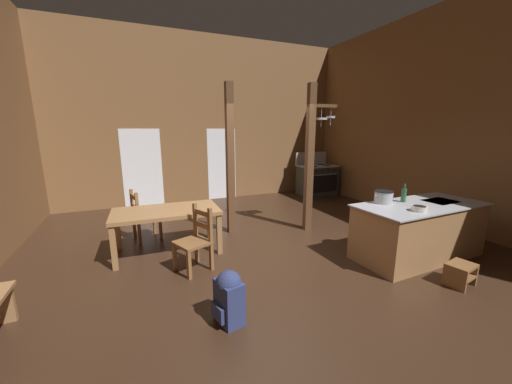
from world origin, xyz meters
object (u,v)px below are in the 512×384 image
(stockpot_on_counter, at_px, (384,197))
(mixing_bowl_on_counter, at_px, (419,209))
(stove_range, at_px, (317,180))
(ladderback_chair_by_post, at_px, (143,216))
(backpack, at_px, (229,296))
(step_stool, at_px, (460,273))
(dining_table, at_px, (166,215))
(ladderback_chair_near_window, at_px, (195,240))
(bottle_tall_on_counter, at_px, (404,195))
(kitchen_island, at_px, (418,231))

(stockpot_on_counter, relative_size, mixing_bowl_on_counter, 1.67)
(stove_range, xyz_separation_m, ladderback_chair_by_post, (-5.18, -1.92, -0.03))
(stove_range, xyz_separation_m, backpack, (-4.45, -4.84, -0.17))
(step_stool, bearing_deg, stove_range, 75.45)
(dining_table, distance_m, backpack, 2.22)
(ladderback_chair_near_window, relative_size, mixing_bowl_on_counter, 4.42)
(stockpot_on_counter, bearing_deg, ladderback_chair_near_window, 166.80)
(bottle_tall_on_counter, bearing_deg, mixing_bowl_on_counter, -117.33)
(step_stool, xyz_separation_m, ladderback_chair_by_post, (-3.80, 3.40, 0.27))
(stove_range, bearing_deg, step_stool, -104.55)
(kitchen_island, height_order, step_stool, kitchen_island)
(mixing_bowl_on_counter, xyz_separation_m, bottle_tall_on_counter, (0.25, 0.49, 0.08))
(dining_table, height_order, backpack, dining_table)
(backpack, xyz_separation_m, bottle_tall_on_counter, (3.17, 0.61, 0.69))
(kitchen_island, distance_m, mixing_bowl_on_counter, 0.68)
(bottle_tall_on_counter, bearing_deg, stockpot_on_counter, 168.89)
(mixing_bowl_on_counter, bearing_deg, kitchen_island, 33.68)
(stove_range, bearing_deg, mixing_bowl_on_counter, -107.92)
(stove_range, distance_m, dining_table, 5.53)
(kitchen_island, distance_m, bottle_tall_on_counter, 0.62)
(ladderback_chair_near_window, bearing_deg, stockpot_on_counter, -13.20)
(ladderback_chair_near_window, bearing_deg, kitchen_island, -15.81)
(kitchen_island, xyz_separation_m, stockpot_on_counter, (-0.51, 0.29, 0.54))
(ladderback_chair_by_post, bearing_deg, dining_table, -65.71)
(backpack, bearing_deg, mixing_bowl_on_counter, 2.38)
(ladderback_chair_near_window, xyz_separation_m, ladderback_chair_by_post, (-0.66, 1.57, 0.00))
(dining_table, relative_size, stockpot_on_counter, 4.82)
(kitchen_island, xyz_separation_m, mixing_bowl_on_counter, (-0.40, -0.27, 0.48))
(step_stool, height_order, dining_table, dining_table)
(dining_table, distance_m, bottle_tall_on_counter, 3.90)
(ladderback_chair_near_window, bearing_deg, bottle_tall_on_counter, -12.97)
(stockpot_on_counter, xyz_separation_m, bottle_tall_on_counter, (0.36, -0.07, 0.02))
(backpack, distance_m, stockpot_on_counter, 2.97)
(dining_table, bearing_deg, stove_range, 29.03)
(dining_table, height_order, ladderback_chair_near_window, ladderback_chair_near_window)
(stockpot_on_counter, height_order, mixing_bowl_on_counter, stockpot_on_counter)
(stove_range, xyz_separation_m, stockpot_on_counter, (-1.64, -4.17, 0.50))
(ladderback_chair_near_window, relative_size, backpack, 1.59)
(ladderback_chair_near_window, height_order, ladderback_chair_by_post, same)
(stove_range, distance_m, mixing_bowl_on_counter, 4.98)
(stove_range, relative_size, step_stool, 3.26)
(stove_range, bearing_deg, backpack, -132.57)
(stove_range, distance_m, backpack, 6.58)
(step_stool, xyz_separation_m, mixing_bowl_on_counter, (-0.15, 0.60, 0.75))
(kitchen_island, bearing_deg, dining_table, 154.53)
(stockpot_on_counter, bearing_deg, ladderback_chair_by_post, 147.62)
(kitchen_island, xyz_separation_m, ladderback_chair_near_window, (-3.40, 0.96, 0.01))
(bottle_tall_on_counter, bearing_deg, dining_table, 156.43)
(backpack, bearing_deg, kitchen_island, 6.70)
(dining_table, bearing_deg, step_stool, -37.31)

